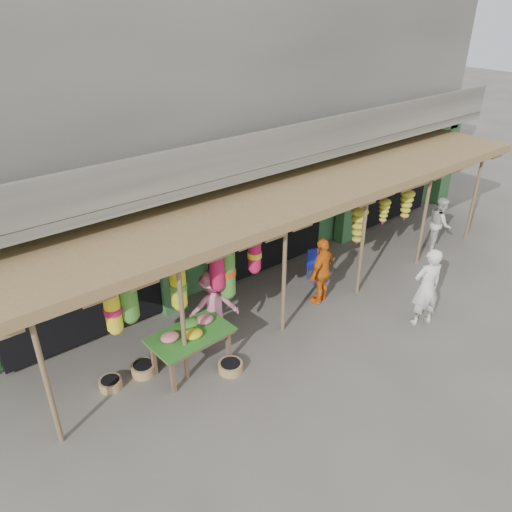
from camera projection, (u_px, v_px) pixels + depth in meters
ground at (323, 302)px, 12.20m from camera, size 80.00×80.00×0.00m
building at (206, 126)px, 13.93m from camera, size 16.40×6.80×7.00m
awning at (301, 196)px, 11.44m from camera, size 14.00×2.70×2.79m
flower_table at (190, 335)px, 9.79m from camera, size 1.67×1.04×0.97m
blue_chair at (316, 263)px, 12.92m from camera, size 0.51×0.52×0.87m
basket_left at (111, 384)px, 9.58m from camera, size 0.50×0.50×0.18m
basket_mid at (231, 367)px, 9.99m from camera, size 0.65×0.65×0.19m
basket_right at (143, 369)px, 9.91m from camera, size 0.53×0.53×0.22m
person_front at (427, 287)px, 11.03m from camera, size 0.81×0.67×1.90m
person_right at (440, 223)px, 14.35m from camera, size 0.98×0.96×1.59m
person_vendor at (322, 271)px, 11.87m from camera, size 1.07×0.68×1.70m
person_shopper at (214, 306)px, 10.57m from camera, size 1.26×1.03×1.70m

